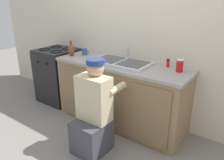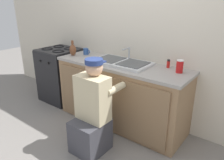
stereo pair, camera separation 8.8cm
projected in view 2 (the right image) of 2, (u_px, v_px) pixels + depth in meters
ground_plane at (108, 130)px, 3.01m from camera, size 12.00×12.00×0.00m
back_wall at (136, 33)px, 3.05m from camera, size 6.00×0.10×2.50m
counter_cabinet at (120, 95)px, 3.08m from camera, size 1.85×0.62×0.85m
countertop at (121, 65)px, 2.93m from camera, size 1.89×0.62×0.04m
sink_double_basin at (121, 62)px, 2.91m from camera, size 0.80×0.44×0.19m
stove_range at (61, 75)px, 3.80m from camera, size 0.62×0.62×0.92m
plumber_person at (92, 115)px, 2.49m from camera, size 0.42×0.61×1.10m
soda_cup_red at (180, 66)px, 2.54m from camera, size 0.08×0.08×0.15m
spice_bottle_red at (168, 64)px, 2.72m from camera, size 0.04×0.04×0.10m
vase_decorative at (73, 50)px, 3.29m from camera, size 0.10×0.10×0.23m
coffee_mug at (86, 51)px, 3.37m from camera, size 0.13×0.08×0.09m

